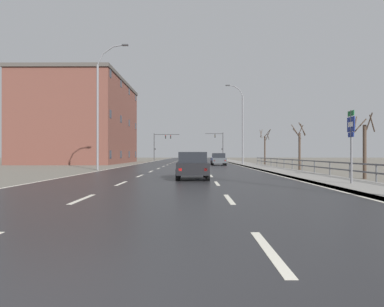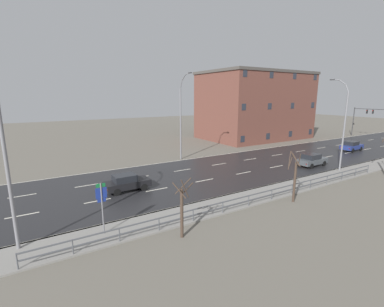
{
  "view_description": "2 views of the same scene",
  "coord_description": "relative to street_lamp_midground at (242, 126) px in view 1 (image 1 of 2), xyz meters",
  "views": [
    {
      "loc": [
        1.22,
        -2.74,
        1.46
      ],
      "look_at": [
        0.8,
        60.35,
        1.56
      ],
      "focal_mm": 29.88,
      "sensor_mm": 36.0,
      "label": 1
    },
    {
      "loc": [
        24.77,
        8.37,
        8.67
      ],
      "look_at": [
        0.0,
        23.51,
        2.47
      ],
      "focal_mm": 25.44,
      "sensor_mm": 36.0,
      "label": 2
    }
  ],
  "objects": [
    {
      "name": "ground_plane",
      "position": [
        -7.46,
        8.93,
        -5.25
      ],
      "size": [
        160.0,
        160.0,
        0.12
      ],
      "color": "#666056"
    },
    {
      "name": "road_asphalt_strip",
      "position": [
        -7.46,
        20.93,
        -5.18
      ],
      "size": [
        14.0,
        120.0,
        0.03
      ],
      "color": "#232326",
      "rests_on": "ground"
    },
    {
      "name": "sidewalk_right",
      "position": [
        0.97,
        20.93,
        -5.13
      ],
      "size": [
        3.0,
        120.0,
        0.12
      ],
      "color": "gray",
      "rests_on": "ground"
    },
    {
      "name": "guardrail",
      "position": [
        2.39,
        -15.03,
        -4.48
      ],
      "size": [
        0.07,
        33.66,
        1.0
      ],
      "color": "#515459",
      "rests_on": "ground"
    },
    {
      "name": "street_lamp_midground",
      "position": [
        0.0,
        0.0,
        0.0
      ],
      "size": [
        2.36,
        0.24,
        10.57
      ],
      "color": "slate",
      "rests_on": "ground"
    },
    {
      "name": "street_lamp_left_bank",
      "position": [
        -14.87,
        -12.73,
        0.42
      ],
      "size": [
        2.9,
        0.24,
        11.52
      ],
      "color": "slate",
      "rests_on": "ground"
    },
    {
      "name": "highway_sign",
      "position": [
        0.93,
        -27.22,
        -2.97
      ],
      "size": [
        0.09,
        0.68,
        3.46
      ],
      "color": "slate",
      "rests_on": "ground"
    },
    {
      "name": "traffic_signal_right",
      "position": [
        -0.22,
        32.13,
        -1.05
      ],
      "size": [
        4.17,
        0.36,
        6.45
      ],
      "color": "#38383A",
      "rests_on": "ground"
    },
    {
      "name": "traffic_signal_left",
      "position": [
        -13.89,
        30.89,
        -0.9
      ],
      "size": [
        5.88,
        0.36,
        6.17
      ],
      "color": "#38383A",
      "rests_on": "ground"
    },
    {
      "name": "car_mid_centre",
      "position": [
        -5.83,
        13.38,
        -4.38
      ],
      "size": [
        1.95,
        4.16,
        1.57
      ],
      "rotation": [
        0.0,
        0.0,
        0.04
      ],
      "color": "navy",
      "rests_on": "ground"
    },
    {
      "name": "car_distant",
      "position": [
        -3.1,
        -0.62,
        -4.38
      ],
      "size": [
        1.86,
        4.11,
        1.57
      ],
      "rotation": [
        0.0,
        0.0,
        0.01
      ],
      "color": "#474C51",
      "rests_on": "ground"
    },
    {
      "name": "car_near_left",
      "position": [
        -6.34,
        -23.32,
        -4.38
      ],
      "size": [
        1.9,
        4.14,
        1.57
      ],
      "rotation": [
        0.0,
        0.0,
        0.02
      ],
      "color": "black",
      "rests_on": "ground"
    },
    {
      "name": "brick_building",
      "position": [
        -24.35,
        9.86,
        1.48
      ],
      "size": [
        14.13,
        21.17,
        13.31
      ],
      "color": "brown",
      "rests_on": "ground"
    },
    {
      "name": "bare_tree_near",
      "position": [
        3.72,
        -23.1,
        -3.33
      ],
      "size": [
        1.31,
        1.39,
        3.87
      ],
      "color": "#423328",
      "rests_on": "ground"
    },
    {
      "name": "bare_tree_mid",
      "position": [
        3.47,
        -12.38,
        -3.13
      ],
      "size": [
        1.25,
        1.15,
        4.34
      ],
      "color": "#423328",
      "rests_on": "ground"
    },
    {
      "name": "bare_tree_far",
      "position": [
        3.69,
        2.97,
        -2.77
      ],
      "size": [
        1.55,
        1.62,
        4.99
      ],
      "color": "#423328",
      "rests_on": "ground"
    }
  ]
}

